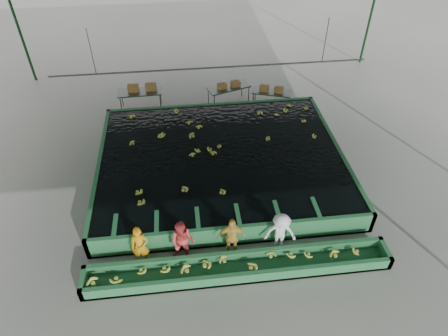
{
  "coord_description": "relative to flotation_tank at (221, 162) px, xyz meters",
  "views": [
    {
      "loc": [
        -1.39,
        -11.18,
        11.12
      ],
      "look_at": [
        0.0,
        0.5,
        1.0
      ],
      "focal_mm": 32.0,
      "sensor_mm": 36.0,
      "label": 1
    }
  ],
  "objects": [
    {
      "name": "packing_table_right",
      "position": [
        3.13,
        4.77,
        -0.0
      ],
      "size": [
        2.11,
        1.4,
        0.89
      ],
      "primitive_type": null,
      "rotation": [
        0.0,
        0.0,
        -0.34
      ],
      "color": "#59605B",
      "rests_on": "ground"
    },
    {
      "name": "box_stack_right",
      "position": [
        3.1,
        4.76,
        0.44
      ],
      "size": [
        1.25,
        0.71,
        0.26
      ],
      "primitive_type": null,
      "rotation": [
        0.0,
        0.0,
        -0.33
      ],
      "color": "olive",
      "rests_on": "packing_table_right"
    },
    {
      "name": "ground",
      "position": [
        0.0,
        -1.5,
        -0.45
      ],
      "size": [
        80.0,
        80.0,
        0.0
      ],
      "primitive_type": "plane",
      "color": "gray",
      "rests_on": "ground"
    },
    {
      "name": "cableway_rail",
      "position": [
        0.0,
        3.5,
        2.55
      ],
      "size": [
        0.08,
        0.08,
        14.0
      ],
      "primitive_type": "cylinder",
      "color": "#59605B",
      "rests_on": "shed_roof"
    },
    {
      "name": "packing_table_left",
      "position": [
        -3.51,
        5.38,
        0.05
      ],
      "size": [
        2.19,
        0.9,
        0.99
      ],
      "primitive_type": null,
      "rotation": [
        0.0,
        0.0,
        0.01
      ],
      "color": "#59605B",
      "rests_on": "ground"
    },
    {
      "name": "shed_roof",
      "position": [
        0.0,
        -1.5,
        4.55
      ],
      "size": [
        20.0,
        22.0,
        0.04
      ],
      "primitive_type": "cube",
      "color": "gray",
      "rests_on": "shed_posts"
    },
    {
      "name": "worker_c",
      "position": [
        -0.14,
        -4.3,
        0.38
      ],
      "size": [
        1.0,
        0.48,
        1.65
      ],
      "primitive_type": "imported",
      "rotation": [
        0.0,
        0.0,
        -0.09
      ],
      "color": "gold",
      "rests_on": "ground"
    },
    {
      "name": "box_stack_left",
      "position": [
        -3.37,
        5.47,
        0.54
      ],
      "size": [
        1.44,
        0.43,
        0.31
      ],
      "primitive_type": null,
      "rotation": [
        0.0,
        0.0,
        0.03
      ],
      "color": "olive",
      "rests_on": "packing_table_left"
    },
    {
      "name": "worker_d",
      "position": [
        1.5,
        -4.3,
        0.36
      ],
      "size": [
        1.14,
        0.77,
        1.62
      ],
      "primitive_type": "imported",
      "rotation": [
        0.0,
        0.0,
        -0.16
      ],
      "color": "white",
      "rests_on": "ground"
    },
    {
      "name": "trough_bananas",
      "position": [
        0.0,
        -5.1,
        -0.05
      ],
      "size": [
        8.34,
        0.56,
        0.11
      ],
      "primitive_type": null,
      "color": "#B6C643",
      "rests_on": "sorting_trough"
    },
    {
      "name": "rail_hanger_left",
      "position": [
        -5.0,
        3.5,
        3.55
      ],
      "size": [
        0.04,
        0.04,
        2.0
      ],
      "primitive_type": "cylinder",
      "color": "#59605B",
      "rests_on": "shed_roof"
    },
    {
      "name": "rail_hanger_right",
      "position": [
        5.0,
        3.5,
        3.55
      ],
      "size": [
        0.04,
        0.04,
        2.0
      ],
      "primitive_type": "cylinder",
      "color": "#59605B",
      "rests_on": "shed_roof"
    },
    {
      "name": "tank_water",
      "position": [
        0.0,
        -0.0,
        0.4
      ],
      "size": [
        9.7,
        7.7,
        0.0
      ],
      "primitive_type": "cube",
      "color": "black",
      "rests_on": "flotation_tank"
    },
    {
      "name": "shed_posts",
      "position": [
        0.0,
        -1.5,
        2.05
      ],
      "size": [
        20.0,
        22.0,
        5.0
      ],
      "primitive_type": null,
      "color": "black",
      "rests_on": "ground"
    },
    {
      "name": "box_stack_mid",
      "position": [
        0.99,
        5.26,
        0.54
      ],
      "size": [
        1.23,
        0.6,
        0.26
      ],
      "primitive_type": null,
      "rotation": [
        0.0,
        0.0,
        0.23
      ],
      "color": "olive",
      "rests_on": "packing_table_mid"
    },
    {
      "name": "sorting_trough",
      "position": [
        0.0,
        -5.1,
        -0.2
      ],
      "size": [
        10.0,
        1.0,
        0.5
      ],
      "primitive_type": null,
      "color": "#286A3C",
      "rests_on": "ground"
    },
    {
      "name": "worker_b",
      "position": [
        -1.75,
        -4.3,
        0.38
      ],
      "size": [
        0.95,
        0.83,
        1.67
      ],
      "primitive_type": "imported",
      "rotation": [
        0.0,
        0.0,
        -0.27
      ],
      "color": "#D63C3E",
      "rests_on": "ground"
    },
    {
      "name": "packing_table_mid",
      "position": [
        0.99,
        5.33,
        0.05
      ],
      "size": [
        2.35,
        1.52,
        0.99
      ],
      "primitive_type": null,
      "rotation": [
        0.0,
        0.0,
        0.33
      ],
      "color": "#59605B",
      "rests_on": "ground"
    },
    {
      "name": "floating_bananas",
      "position": [
        0.0,
        0.8,
        0.4
      ],
      "size": [
        8.7,
        5.93,
        0.12
      ],
      "primitive_type": null,
      "color": "#B6C643",
      "rests_on": "tank_water"
    },
    {
      "name": "worker_a",
      "position": [
        -3.13,
        -4.3,
        0.35
      ],
      "size": [
        0.59,
        0.4,
        1.59
      ],
      "primitive_type": "imported",
      "rotation": [
        0.0,
        0.0,
        -0.03
      ],
      "color": "orange",
      "rests_on": "ground"
    },
    {
      "name": "flotation_tank",
      "position": [
        0.0,
        0.0,
        0.0
      ],
      "size": [
        10.0,
        8.0,
        0.9
      ],
      "primitive_type": null,
      "color": "#286A3C",
      "rests_on": "ground"
    }
  ]
}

